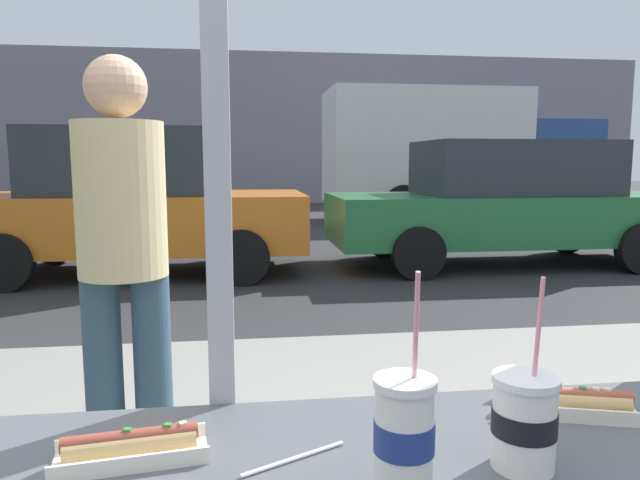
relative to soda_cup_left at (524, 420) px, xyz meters
The scene contains 12 objects.
ground_plane 8.34m from the soda_cup_left, 93.28° to the left, with size 60.00×60.00×0.00m, color #2D2D30.
sidewalk_strip 2.14m from the soda_cup_left, 104.24° to the left, with size 16.00×2.80×0.14m, color gray.
building_facade_far 19.51m from the soda_cup_left, 91.39° to the left, with size 28.00×1.20×4.96m, color gray.
soda_cup_left is the anchor object (origin of this frame).
soda_cup_right 0.21m from the soda_cup_left, 166.69° to the right, with size 0.09×0.09×0.33m.
hotdog_tray_near 0.25m from the soda_cup_left, 44.53° to the left, with size 0.28×0.16×0.05m.
hotdog_tray_far 0.62m from the soda_cup_left, behind, with size 0.25×0.13×0.05m.
loose_straw 0.37m from the soda_cup_left, 169.33° to the left, with size 0.01×0.01×0.19m, color white.
parked_car_orange 6.91m from the soda_cup_left, 104.62° to the left, with size 4.12×1.96×1.80m.
parked_car_green 7.39m from the soda_cup_left, 64.92° to the left, with size 4.66×1.90×1.67m.
box_truck 13.46m from the soda_cup_left, 70.24° to the left, with size 6.24×2.44×3.03m.
pedestrian 1.63m from the soda_cup_left, 121.88° to the left, with size 0.32×0.32×1.63m.
Camera 1 is at (0.04, -1.08, 1.40)m, focal length 32.85 mm.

